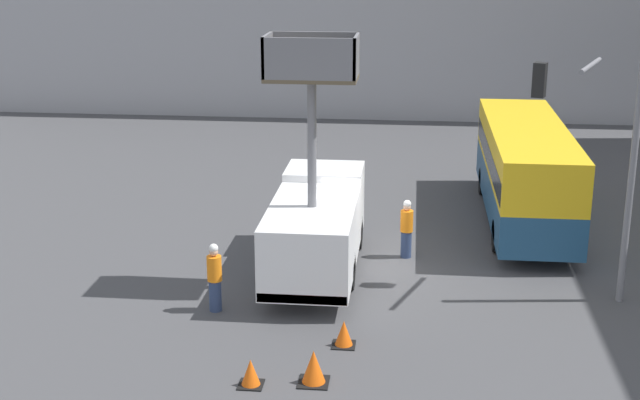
% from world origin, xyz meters
% --- Properties ---
extents(ground_plane, '(120.00, 120.00, 0.00)m').
position_xyz_m(ground_plane, '(0.00, 0.00, 0.00)').
color(ground_plane, '#424244').
extents(utility_truck, '(2.37, 6.63, 6.89)m').
position_xyz_m(utility_truck, '(-1.27, -0.83, 1.56)').
color(utility_truck, white).
rests_on(utility_truck, ground_plane).
extents(city_bus, '(2.49, 10.12, 3.27)m').
position_xyz_m(city_bus, '(5.12, 4.73, 1.90)').
color(city_bus, navy).
rests_on(city_bus, ground_plane).
extents(traffic_light_pole, '(2.65, 2.40, 6.46)m').
position_xyz_m(traffic_light_pole, '(6.14, -1.66, 4.28)').
color(traffic_light_pole, slate).
rests_on(traffic_light_pole, ground_plane).
extents(road_worker_near_truck, '(0.38, 0.38, 1.83)m').
position_xyz_m(road_worker_near_truck, '(-3.57, -3.73, 0.91)').
color(road_worker_near_truck, navy).
rests_on(road_worker_near_truck, ground_plane).
extents(road_worker_directing, '(0.38, 0.38, 1.79)m').
position_xyz_m(road_worker_directing, '(1.26, 0.78, 0.89)').
color(road_worker_directing, navy).
rests_on(road_worker_directing, ground_plane).
extents(traffic_cone_near_truck, '(0.67, 0.67, 0.76)m').
position_xyz_m(traffic_cone_near_truck, '(-0.61, -7.31, 0.36)').
color(traffic_cone_near_truck, black).
rests_on(traffic_cone_near_truck, ground_plane).
extents(traffic_cone_mid_road, '(0.54, 0.54, 0.61)m').
position_xyz_m(traffic_cone_mid_road, '(-1.94, -7.57, 0.29)').
color(traffic_cone_mid_road, black).
rests_on(traffic_cone_mid_road, ground_plane).
extents(traffic_cone_far_side, '(0.55, 0.55, 0.63)m').
position_xyz_m(traffic_cone_far_side, '(-0.11, -5.42, 0.29)').
color(traffic_cone_far_side, black).
rests_on(traffic_cone_far_side, ground_plane).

